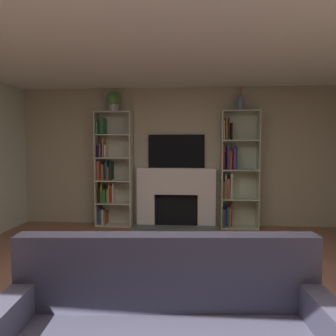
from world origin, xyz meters
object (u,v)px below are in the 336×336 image
Objects in this scene: fireplace at (176,196)px; bookshelf_left at (110,171)px; tv at (176,151)px; coffee_table at (175,285)px; potted_plant at (114,100)px; bookshelf_right at (235,171)px; vase_with_flowers at (241,103)px.

bookshelf_left is (-1.21, -0.02, 0.44)m from fireplace.
tv is 1.44× the size of coffee_table.
potted_plant is at bearing -173.93° from tv.
potted_plant is (-2.17, -0.03, 1.26)m from bookshelf_right.
fireplace is at bearing 2.35° from potted_plant.
vase_with_flowers reaches higher than bookshelf_left.
vase_with_flowers reaches higher than bookshelf_right.
tv is 3.71m from coffee_table.
potted_plant reaches higher than fireplace.
fireplace is 1.29m from bookshelf_left.
fireplace is 2.14× the size of coffee_table.
coffee_table is at bearing -86.82° from fireplace.
tv is (0.00, 0.07, 0.81)m from fireplace.
bookshelf_right is 4.88× the size of vase_with_flowers.
potted_plant is at bearing 179.99° from vase_with_flowers.
vase_with_flowers is (0.08, -0.03, 1.21)m from bookshelf_right.
bookshelf_left is at bearing 111.96° from coffee_table.
coffee_table is (-0.85, -3.48, -0.63)m from bookshelf_right.
fireplace is at bearing 93.18° from coffee_table.
bookshelf_right is at bearing 0.76° from potted_plant.
bookshelf_left is 2.92× the size of coffee_table.
potted_plant is (0.08, -0.03, 1.29)m from bookshelf_left.
bookshelf_left is at bearing -179.98° from bookshelf_right.
tv is 0.49× the size of bookshelf_left.
fireplace is 0.81m from tv.
fireplace is at bearing 177.64° from vase_with_flowers.
potted_plant reaches higher than bookshelf_right.
tv is 1.11m from bookshelf_right.
tv is 1.27m from bookshelf_left.
vase_with_flowers is 0.60× the size of coffee_table.
potted_plant reaches higher than coffee_table.
tv is at bearing 175.01° from bookshelf_right.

